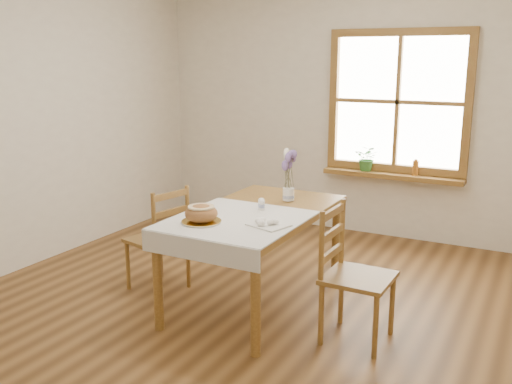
% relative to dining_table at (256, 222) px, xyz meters
% --- Properties ---
extents(ground, '(5.00, 5.00, 0.00)m').
position_rel_dining_table_xyz_m(ground, '(0.00, -0.30, -0.66)').
color(ground, brown).
rests_on(ground, ground).
extents(room_walls, '(4.60, 5.10, 2.65)m').
position_rel_dining_table_xyz_m(room_walls, '(0.00, -0.30, 1.04)').
color(room_walls, white).
rests_on(room_walls, ground).
extents(window, '(1.46, 0.08, 1.46)m').
position_rel_dining_table_xyz_m(window, '(0.50, 2.17, 0.79)').
color(window, olive).
rests_on(window, ground).
extents(window_sill, '(1.46, 0.20, 0.05)m').
position_rel_dining_table_xyz_m(window_sill, '(0.50, 2.10, 0.03)').
color(window_sill, olive).
rests_on(window_sill, ground).
extents(dining_table, '(0.90, 1.60, 0.75)m').
position_rel_dining_table_xyz_m(dining_table, '(0.00, 0.00, 0.00)').
color(dining_table, olive).
rests_on(dining_table, ground).
extents(table_linen, '(0.91, 0.99, 0.01)m').
position_rel_dining_table_xyz_m(table_linen, '(0.00, -0.30, 0.09)').
color(table_linen, silver).
rests_on(table_linen, dining_table).
extents(chair_left, '(0.51, 0.50, 0.89)m').
position_rel_dining_table_xyz_m(chair_left, '(-0.85, -0.14, -0.22)').
color(chair_left, olive).
rests_on(chair_left, ground).
extents(chair_right, '(0.47, 0.45, 0.94)m').
position_rel_dining_table_xyz_m(chair_right, '(0.90, -0.22, -0.20)').
color(chair_right, olive).
rests_on(chair_right, ground).
extents(bread_plate, '(0.35, 0.35, 0.01)m').
position_rel_dining_table_xyz_m(bread_plate, '(-0.18, -0.49, 0.10)').
color(bread_plate, silver).
rests_on(bread_plate, table_linen).
extents(bread_loaf, '(0.23, 0.23, 0.13)m').
position_rel_dining_table_xyz_m(bread_loaf, '(-0.18, -0.49, 0.17)').
color(bread_loaf, '#9A6836').
rests_on(bread_loaf, bread_plate).
extents(egg_napkin, '(0.31, 0.28, 0.01)m').
position_rel_dining_table_xyz_m(egg_napkin, '(0.28, -0.33, 0.10)').
color(egg_napkin, silver).
rests_on(egg_napkin, table_linen).
extents(eggs, '(0.24, 0.23, 0.04)m').
position_rel_dining_table_xyz_m(eggs, '(0.28, -0.33, 0.13)').
color(eggs, white).
rests_on(eggs, egg_napkin).
extents(salt_shaker, '(0.06, 0.06, 0.09)m').
position_rel_dining_table_xyz_m(salt_shaker, '(0.03, 0.03, 0.14)').
color(salt_shaker, silver).
rests_on(salt_shaker, table_linen).
extents(pepper_shaker, '(0.05, 0.05, 0.09)m').
position_rel_dining_table_xyz_m(pepper_shaker, '(0.05, 0.00, 0.14)').
color(pepper_shaker, silver).
rests_on(pepper_shaker, table_linen).
extents(flower_vase, '(0.10, 0.10, 0.10)m').
position_rel_dining_table_xyz_m(flower_vase, '(0.09, 0.39, 0.14)').
color(flower_vase, silver).
rests_on(flower_vase, dining_table).
extents(lavender_bouquet, '(0.17, 0.17, 0.31)m').
position_rel_dining_table_xyz_m(lavender_bouquet, '(0.09, 0.39, 0.34)').
color(lavender_bouquet, '#6A5291').
rests_on(lavender_bouquet, flower_vase).
extents(potted_plant, '(0.27, 0.29, 0.21)m').
position_rel_dining_table_xyz_m(potted_plant, '(0.23, 2.10, 0.16)').
color(potted_plant, '#34702D').
rests_on(potted_plant, window_sill).
extents(amber_bottle, '(0.06, 0.06, 0.17)m').
position_rel_dining_table_xyz_m(amber_bottle, '(0.74, 2.10, 0.14)').
color(amber_bottle, '#AC631F').
rests_on(amber_bottle, window_sill).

